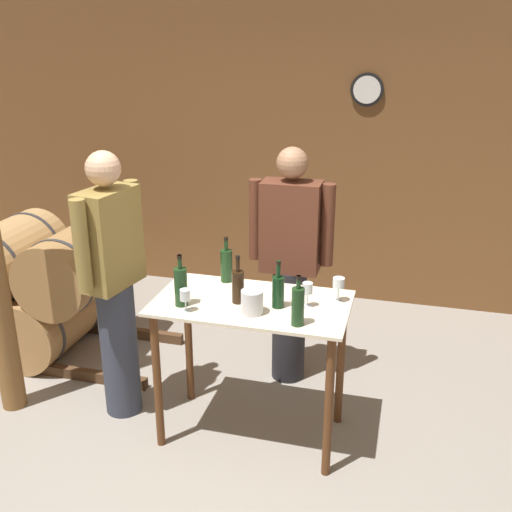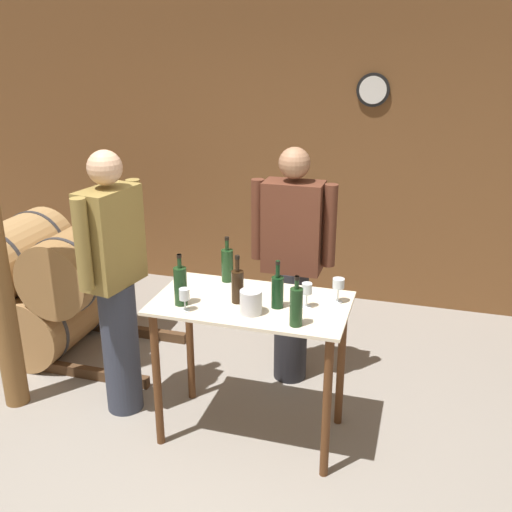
{
  "view_description": "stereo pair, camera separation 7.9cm",
  "coord_description": "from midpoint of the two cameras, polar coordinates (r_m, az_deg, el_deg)",
  "views": [
    {
      "loc": [
        1.01,
        -2.67,
        2.41
      ],
      "look_at": [
        0.16,
        0.5,
        1.17
      ],
      "focal_mm": 42.0,
      "sensor_mm": 36.0,
      "label": 1
    },
    {
      "loc": [
        1.09,
        -2.65,
        2.41
      ],
      "look_at": [
        0.16,
        0.5,
        1.17
      ],
      "focal_mm": 42.0,
      "sensor_mm": 36.0,
      "label": 2
    }
  ],
  "objects": [
    {
      "name": "person_host",
      "position": [
        3.87,
        -12.72,
        -2.31
      ],
      "size": [
        0.29,
        0.58,
        1.76
      ],
      "color": "#333847",
      "rests_on": "ground_plane"
    },
    {
      "name": "wine_glass_near_center",
      "position": [
        3.43,
        5.54,
        -3.23
      ],
      "size": [
        0.06,
        0.06,
        0.15
      ],
      "color": "silver",
      "rests_on": "tasting_table"
    },
    {
      "name": "barrel_rack",
      "position": [
        5.04,
        -19.88,
        -2.78
      ],
      "size": [
        2.53,
        0.86,
        1.06
      ],
      "color": "#4C331E",
      "rests_on": "ground_plane"
    },
    {
      "name": "ground_plane",
      "position": [
        3.74,
        -4.12,
        -19.52
      ],
      "size": [
        14.0,
        14.0,
        0.0
      ],
      "primitive_type": "plane",
      "color": "gray"
    },
    {
      "name": "wine_bottle_far_right",
      "position": [
        3.21,
        4.56,
        -4.76
      ],
      "size": [
        0.07,
        0.07,
        0.29
      ],
      "color": "#193819",
      "rests_on": "tasting_table"
    },
    {
      "name": "wine_bottle_left",
      "position": [
        3.77,
        -2.15,
        -0.8
      ],
      "size": [
        0.08,
        0.08,
        0.3
      ],
      "color": "#193819",
      "rests_on": "tasting_table"
    },
    {
      "name": "wine_glass_near_left",
      "position": [
        3.39,
        -6.17,
        -3.74
      ],
      "size": [
        0.06,
        0.06,
        0.13
      ],
      "color": "silver",
      "rests_on": "tasting_table"
    },
    {
      "name": "wine_bottle_far_left",
      "position": [
        3.46,
        -6.55,
        -2.77
      ],
      "size": [
        0.08,
        0.08,
        0.31
      ],
      "color": "#193819",
      "rests_on": "tasting_table"
    },
    {
      "name": "wine_bottle_center",
      "position": [
        3.47,
        -1.11,
        -2.8
      ],
      "size": [
        0.07,
        0.07,
        0.29
      ],
      "color": "black",
      "rests_on": "tasting_table"
    },
    {
      "name": "wine_glass_near_right",
      "position": [
        3.51,
        8.5,
        -2.7
      ],
      "size": [
        0.07,
        0.07,
        0.15
      ],
      "color": "silver",
      "rests_on": "tasting_table"
    },
    {
      "name": "wine_bottle_right",
      "position": [
        3.42,
        2.73,
        -3.31
      ],
      "size": [
        0.07,
        0.07,
        0.29
      ],
      "color": "black",
      "rests_on": "tasting_table"
    },
    {
      "name": "ice_bucket",
      "position": [
        3.35,
        0.19,
        -4.41
      ],
      "size": [
        0.12,
        0.12,
        0.14
      ],
      "color": "silver",
      "rests_on": "tasting_table"
    },
    {
      "name": "person_visitor_with_scarf",
      "position": [
        4.16,
        4.02,
        -0.64
      ],
      "size": [
        0.59,
        0.24,
        1.71
      ],
      "color": "#232328",
      "rests_on": "ground_plane"
    },
    {
      "name": "back_wall",
      "position": [
        5.54,
        5.29,
        9.54
      ],
      "size": [
        8.4,
        0.08,
        2.7
      ],
      "color": "brown",
      "rests_on": "ground_plane"
    },
    {
      "name": "tasting_table",
      "position": [
        3.61,
        0.18,
        -7.03
      ],
      "size": [
        1.15,
        0.64,
        0.92
      ],
      "color": "beige",
      "rests_on": "ground_plane"
    }
  ]
}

